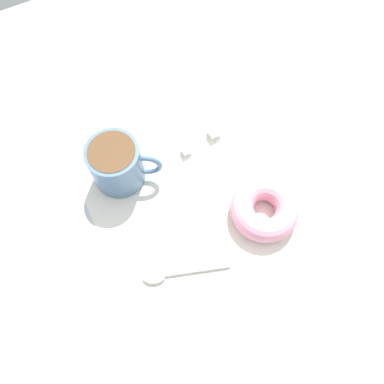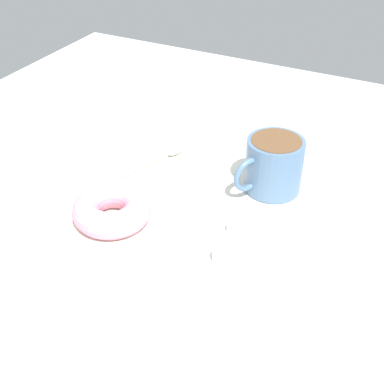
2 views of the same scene
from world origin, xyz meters
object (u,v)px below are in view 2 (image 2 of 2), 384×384
Objects in this scene: coffee_cup at (273,164)px; donut at (112,210)px; spoon at (165,155)px; sugar_cube_extra at (234,226)px; sugar_cube at (222,253)px.

coffee_cup is 1.00× the size of donut.
spoon is 22.70cm from sugar_cube_extra.
sugar_cube is at bearing -0.17° from coffee_cup.
donut reaches higher than spoon.
coffee_cup is 19.08cm from sugar_cube.
donut is 5.81× the size of sugar_cube.
coffee_cup reaches higher than donut.
donut reaches higher than sugar_cube.
sugar_cube reaches higher than sugar_cube_extra.
coffee_cup is at bearing 88.22° from spoon.
sugar_cube is (18.76, -0.06, -3.50)cm from coffee_cup.
donut is 19.19cm from spoon.
coffee_cup is 5.79× the size of sugar_cube.
donut is at bearing 5.81° from spoon.
spoon is at bearing -124.94° from sugar_cube_extra.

